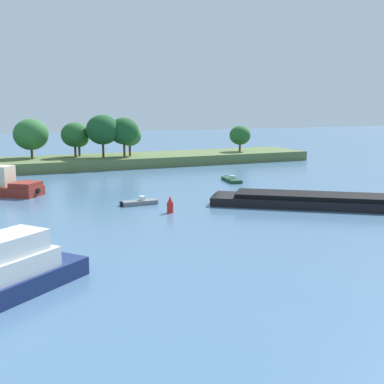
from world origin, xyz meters
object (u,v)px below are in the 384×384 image
at_px(tugboat, 2,185).
at_px(small_motorboat, 232,180).
at_px(cargo_barge, 345,200).
at_px(fishing_skiff, 139,202).
at_px(channel_buoy_red, 170,205).

distance_m(tugboat, small_motorboat, 33.32).
distance_m(cargo_barge, small_motorboat, 23.43).
height_order(tugboat, cargo_barge, cargo_barge).
bearing_deg(small_motorboat, cargo_barge, -85.15).
distance_m(fishing_skiff, cargo_barge, 23.83).
relative_size(fishing_skiff, cargo_barge, 0.17).
relative_size(small_motorboat, channel_buoy_red, 3.01).
bearing_deg(fishing_skiff, channel_buoy_red, -74.19).
xyz_separation_m(cargo_barge, channel_buoy_red, (-19.23, 5.76, -0.06)).
height_order(small_motorboat, channel_buoy_red, channel_buoy_red).
bearing_deg(small_motorboat, fishing_skiff, -147.94).
relative_size(cargo_barge, channel_buoy_red, 13.76).
height_order(tugboat, fishing_skiff, tugboat).
xyz_separation_m(cargo_barge, small_motorboat, (-1.98, 23.33, -0.60)).
relative_size(fishing_skiff, channel_buoy_red, 2.38).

